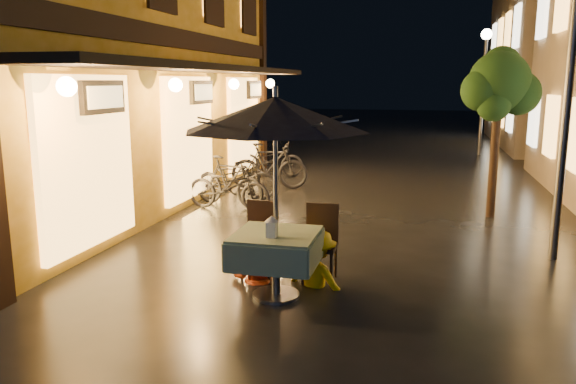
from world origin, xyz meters
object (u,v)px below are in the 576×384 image
(cafe_table, at_px, (276,249))
(table_lantern, at_px, (272,225))
(patio_umbrella, at_px, (275,115))
(person_orange, at_px, (255,228))
(person_yellow, at_px, (317,232))
(streetlamp_near, at_px, (572,50))
(bicycle_0, at_px, (229,187))

(cafe_table, bearing_deg, table_lantern, -90.00)
(patio_umbrella, distance_m, person_orange, 1.61)
(patio_umbrella, xyz_separation_m, person_yellow, (0.39, 0.52, -1.46))
(streetlamp_near, bearing_deg, bicycle_0, 161.64)
(cafe_table, bearing_deg, bicycle_0, 116.40)
(person_yellow, height_order, bicycle_0, person_yellow)
(cafe_table, height_order, table_lantern, table_lantern)
(person_yellow, bearing_deg, person_orange, 18.74)
(patio_umbrella, bearing_deg, bicycle_0, 116.40)
(table_lantern, relative_size, person_orange, 0.18)
(person_orange, xyz_separation_m, bicycle_0, (-1.66, 3.66, -0.21))
(person_yellow, bearing_deg, cafe_table, 71.66)
(streetlamp_near, height_order, person_yellow, streetlamp_near)
(person_yellow, bearing_deg, table_lantern, 79.45)
(patio_umbrella, height_order, person_orange, patio_umbrella)
(streetlamp_near, relative_size, patio_umbrella, 1.72)
(cafe_table, bearing_deg, person_yellow, 53.31)
(cafe_table, distance_m, table_lantern, 0.38)
(streetlamp_near, distance_m, bicycle_0, 6.36)
(patio_umbrella, distance_m, bicycle_0, 4.95)
(table_lantern, distance_m, person_orange, 0.85)
(table_lantern, bearing_deg, streetlamp_near, 35.62)
(patio_umbrella, relative_size, person_orange, 1.80)
(table_lantern, distance_m, bicycle_0, 4.85)
(cafe_table, bearing_deg, patio_umbrella, 45.00)
(table_lantern, bearing_deg, person_orange, 120.36)
(person_orange, relative_size, person_yellow, 1.00)
(streetlamp_near, xyz_separation_m, table_lantern, (-3.50, -2.51, -2.00))
(patio_umbrella, distance_m, table_lantern, 1.24)
(cafe_table, xyz_separation_m, person_orange, (-0.41, 0.52, 0.10))
(person_orange, height_order, bicycle_0, person_orange)
(patio_umbrella, height_order, bicycle_0, patio_umbrella)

